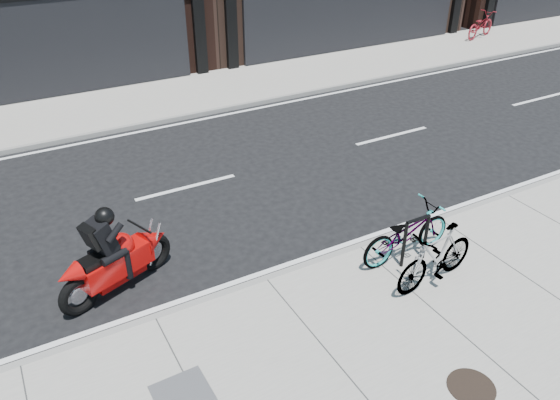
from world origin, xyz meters
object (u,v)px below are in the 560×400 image
bicycle_far (481,25)px  manhole_cover (471,387)px  utility_grate (183,395)px  motorcycle (120,254)px  bike_rack (416,236)px  bicycle_front (407,233)px  bicycle_rear (436,256)px

bicycle_far → manhole_cover: bicycle_far is taller
manhole_cover → utility_grate: same height
motorcycle → utility_grate: motorcycle is taller
bike_rack → bicycle_front: bicycle_front is taller
bicycle_far → utility_grate: bicycle_far is taller
bicycle_far → utility_grate: (-17.95, -11.85, -0.52)m
utility_grate → manhole_cover: bearing=-27.0°
motorcycle → bicycle_far: 20.12m
utility_grate → bike_rack: bearing=9.8°
bike_rack → manhole_cover: (-1.18, -2.60, -0.55)m
bicycle_front → motorcycle: motorcycle is taller
bicycle_rear → motorcycle: size_ratio=0.83×
bicycle_far → motorcycle: bearing=99.9°
bicycle_rear → bicycle_far: 17.71m
bike_rack → manhole_cover: bike_rack is taller
bike_rack → manhole_cover: bearing=-114.5°
bicycle_front → manhole_cover: bicycle_front is taller
bicycle_rear → motorcycle: (-4.64, 2.61, 0.01)m
motorcycle → manhole_cover: 5.83m
bicycle_front → bicycle_rear: size_ratio=1.09×
manhole_cover → bicycle_far: bearing=43.4°
bike_rack → manhole_cover: size_ratio=1.43×
utility_grate → bicycle_far: bearing=33.4°
bicycle_far → utility_grate: size_ratio=2.70×
bicycle_far → bicycle_rear: bearing=114.3°
bicycle_front → bicycle_far: bicycle_far is taller
bicycle_rear → manhole_cover: (-1.10, -1.99, -0.53)m
utility_grate → bicycle_front: bearing=12.3°
bicycle_rear → manhole_cover: bicycle_rear is taller
bike_rack → bicycle_rear: bicycle_rear is taller
motorcycle → utility_grate: (0.03, -2.82, -0.54)m
manhole_cover → bike_rack: bearing=65.5°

